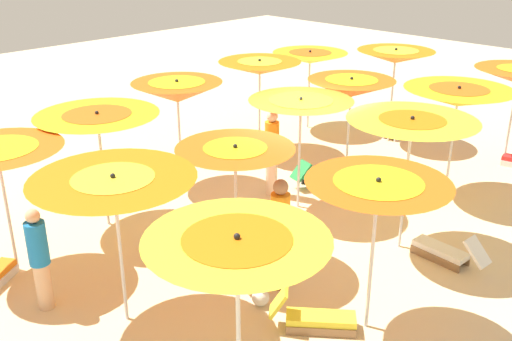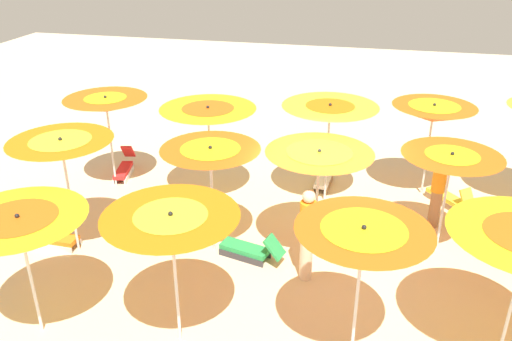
# 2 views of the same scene
# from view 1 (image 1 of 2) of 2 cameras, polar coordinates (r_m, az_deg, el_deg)

# --- Properties ---
(ground) EXTENTS (39.79, 39.79, 0.04)m
(ground) POSITION_cam_1_polar(r_m,az_deg,el_deg) (12.05, 4.06, -3.92)
(ground) COLOR beige
(beach_umbrella_0) EXTENTS (1.96, 1.96, 2.49)m
(beach_umbrella_0) POSITION_cam_1_polar(r_m,az_deg,el_deg) (6.07, -1.83, -7.93)
(beach_umbrella_0) COLOR silver
(beach_umbrella_0) RESTS_ON ground
(beach_umbrella_1) EXTENTS (1.93, 1.93, 2.34)m
(beach_umbrella_1) POSITION_cam_1_polar(r_m,az_deg,el_deg) (7.88, 11.66, -2.33)
(beach_umbrella_1) COLOR silver
(beach_umbrella_1) RESTS_ON ground
(beach_umbrella_2) EXTENTS (2.19, 2.19, 2.46)m
(beach_umbrella_2) POSITION_cam_1_polar(r_m,az_deg,el_deg) (10.13, 14.81, 3.91)
(beach_umbrella_2) COLOR silver
(beach_umbrella_2) RESTS_ON ground
(beach_umbrella_3) EXTENTS (2.21, 2.21, 2.38)m
(beach_umbrella_3) POSITION_cam_1_polar(r_m,az_deg,el_deg) (12.70, 18.97, 6.73)
(beach_umbrella_3) COLOR silver
(beach_umbrella_3) RESTS_ON ground
(beach_umbrella_5) EXTENTS (2.25, 2.25, 2.32)m
(beach_umbrella_5) POSITION_cam_1_polar(r_m,az_deg,el_deg) (8.12, -13.55, -2.02)
(beach_umbrella_5) COLOR silver
(beach_umbrella_5) RESTS_ON ground
(beach_umbrella_6) EXTENTS (1.91, 1.91, 2.19)m
(beach_umbrella_6) POSITION_cam_1_polar(r_m,az_deg,el_deg) (9.31, -2.01, 1.23)
(beach_umbrella_6) COLOR silver
(beach_umbrella_6) RESTS_ON ground
(beach_umbrella_7) EXTENTS (2.04, 2.04, 2.33)m
(beach_umbrella_7) POSITION_cam_1_polar(r_m,az_deg,el_deg) (11.42, 4.35, 6.10)
(beach_umbrella_7) COLOR silver
(beach_umbrella_7) RESTS_ON ground
(beach_umbrella_8) EXTENTS (1.92, 1.92, 2.32)m
(beach_umbrella_8) POSITION_cam_1_polar(r_m,az_deg,el_deg) (13.15, 9.19, 7.90)
(beach_umbrella_8) COLOR silver
(beach_umbrella_8) RESTS_ON ground
(beach_umbrella_9) EXTENTS (1.97, 1.97, 2.49)m
(beach_umbrella_9) POSITION_cam_1_polar(r_m,az_deg,el_deg) (15.67, 13.35, 10.69)
(beach_umbrella_9) COLOR silver
(beach_umbrella_9) RESTS_ON ground
(beach_umbrella_11) EXTENTS (2.24, 2.24, 2.28)m
(beach_umbrella_11) POSITION_cam_1_polar(r_m,az_deg,el_deg) (11.05, -15.06, 4.54)
(beach_umbrella_11) COLOR silver
(beach_umbrella_11) RESTS_ON ground
(beach_umbrella_12) EXTENTS (1.93, 1.93, 2.38)m
(beach_umbrella_12) POSITION_cam_1_polar(r_m,az_deg,el_deg) (12.66, -7.63, 7.58)
(beach_umbrella_12) COLOR silver
(beach_umbrella_12) RESTS_ON ground
(beach_umbrella_13) EXTENTS (2.03, 2.03, 2.37)m
(beach_umbrella_13) POSITION_cam_1_polar(r_m,az_deg,el_deg) (14.59, 0.35, 9.92)
(beach_umbrella_13) COLOR silver
(beach_umbrella_13) RESTS_ON ground
(beach_umbrella_14) EXTENTS (2.06, 2.06, 2.21)m
(beach_umbrella_14) POSITION_cam_1_polar(r_m,az_deg,el_deg) (16.51, 5.24, 10.82)
(beach_umbrella_14) COLOR silver
(beach_umbrella_14) RESTS_ON ground
(lounger_0) EXTENTS (1.17, 1.06, 0.63)m
(lounger_0) POSITION_cam_1_polar(r_m,az_deg,el_deg) (8.68, 5.71, -13.94)
(lounger_0) COLOR olive
(lounger_0) RESTS_ON ground
(lounger_2) EXTENTS (0.69, 1.39, 0.61)m
(lounger_2) POSITION_cam_1_polar(r_m,az_deg,el_deg) (13.23, 6.29, -0.43)
(lounger_2) COLOR #333338
(lounger_2) RESTS_ON ground
(lounger_4) EXTENTS (0.40, 1.21, 0.62)m
(lounger_4) POSITION_cam_1_polar(r_m,az_deg,el_deg) (16.68, 13.83, 3.99)
(lounger_4) COLOR silver
(lounger_4) RESTS_ON ground
(lounger_5) EXTENTS (1.35, 0.43, 0.63)m
(lounger_5) POSITION_cam_1_polar(r_m,az_deg,el_deg) (10.68, 17.94, -7.42)
(lounger_5) COLOR olive
(lounger_5) RESTS_ON ground
(beachgoer_0) EXTENTS (0.30, 0.30, 1.87)m
(beachgoer_0) POSITION_cam_1_polar(r_m,az_deg,el_deg) (12.34, 1.54, 1.90)
(beachgoer_0) COLOR beige
(beachgoer_0) RESTS_ON ground
(beachgoer_1) EXTENTS (0.30, 0.30, 1.65)m
(beachgoer_1) POSITION_cam_1_polar(r_m,az_deg,el_deg) (9.26, -20.23, -7.94)
(beachgoer_1) COLOR #D8A87F
(beachgoer_1) RESTS_ON ground
(beachgoer_2) EXTENTS (0.30, 0.30, 1.87)m
(beachgoer_2) POSITION_cam_1_polar(r_m,az_deg,el_deg) (9.12, 2.33, -5.97)
(beachgoer_2) COLOR #A3704C
(beachgoer_2) RESTS_ON ground
(beach_ball) EXTENTS (0.27, 0.27, 0.27)m
(beach_ball) POSITION_cam_1_polar(r_m,az_deg,el_deg) (9.14, 0.45, -12.18)
(beach_ball) COLOR white
(beach_ball) RESTS_ON ground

